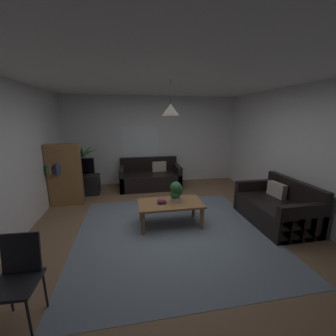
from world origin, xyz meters
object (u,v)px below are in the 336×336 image
object	(u,v)px
couch_under_window	(150,178)
potted_plant_on_table	(176,191)
book_on_table_1	(162,201)
book_on_table_0	(162,203)
tv	(79,167)
potted_palm_corner	(82,168)
book_on_table_2	(161,200)
remote_on_table_1	(175,200)
couch_right_side	(276,209)
bookshelf_corner	(65,175)
pendant_lamp	(171,110)
folding_chair	(18,275)
coffee_table	(170,206)
tv_stand	(81,185)
remote_on_table_0	(176,199)

from	to	relation	value
couch_under_window	potted_plant_on_table	xyz separation A→B (m)	(0.27, -2.23, 0.38)
potted_plant_on_table	book_on_table_1	bearing A→B (deg)	-172.39
book_on_table_0	potted_plant_on_table	world-z (taller)	potted_plant_on_table
tv	potted_palm_corner	xyz separation A→B (m)	(-0.03, 0.42, -0.13)
book_on_table_2	remote_on_table_1	world-z (taller)	book_on_table_2
couch_right_side	bookshelf_corner	world-z (taller)	bookshelf_corner
book_on_table_2	pendant_lamp	xyz separation A→B (m)	(0.17, 0.01, 1.58)
couch_under_window	book_on_table_0	xyz separation A→B (m)	(-0.01, -2.27, 0.19)
potted_plant_on_table	bookshelf_corner	world-z (taller)	bookshelf_corner
book_on_table_1	folding_chair	distance (m)	2.29
book_on_table_1	tv	bearing A→B (deg)	132.12
remote_on_table_1	coffee_table	bearing A→B (deg)	-58.16
book_on_table_1	potted_plant_on_table	xyz separation A→B (m)	(0.28, 0.04, 0.16)
book_on_table_0	folding_chair	bearing A→B (deg)	-135.86
tv	pendant_lamp	world-z (taller)	pendant_lamp
book_on_table_2	potted_plant_on_table	world-z (taller)	potted_plant_on_table
coffee_table	couch_under_window	bearing A→B (deg)	93.82
couch_right_side	folding_chair	size ratio (longest dim) A/B	1.65
coffee_table	bookshelf_corner	bearing A→B (deg)	147.62
tv_stand	folding_chair	xyz separation A→B (m)	(0.17, -3.62, 0.26)
remote_on_table_1	folding_chair	distance (m)	2.55
coffee_table	book_on_table_2	size ratio (longest dim) A/B	9.86
tv	remote_on_table_1	bearing A→B (deg)	-42.46
remote_on_table_1	book_on_table_1	bearing A→B (deg)	-76.54
tv_stand	tv	world-z (taller)	tv
bookshelf_corner	potted_plant_on_table	bearing A→B (deg)	-30.55
couch_right_side	pendant_lamp	distance (m)	2.71
tv_stand	couch_under_window	bearing A→B (deg)	7.67
book_on_table_1	tv_stand	size ratio (longest dim) A/B	0.18
remote_on_table_0	potted_palm_corner	size ratio (longest dim) A/B	0.12
book_on_table_2	tv_stand	xyz separation A→B (m)	(-1.80, 2.02, -0.26)
tv_stand	tv	xyz separation A→B (m)	(0.00, -0.02, 0.48)
potted_palm_corner	couch_under_window	bearing A→B (deg)	-4.69
book_on_table_2	tv	world-z (taller)	tv
book_on_table_1	remote_on_table_0	world-z (taller)	book_on_table_1
pendant_lamp	bookshelf_corner	bearing A→B (deg)	147.62
bookshelf_corner	folding_chair	world-z (taller)	bookshelf_corner
book_on_table_1	pendant_lamp	size ratio (longest dim) A/B	0.28
couch_right_side	book_on_table_1	bearing A→B (deg)	-96.45
couch_under_window	couch_right_side	size ratio (longest dim) A/B	1.16
book_on_table_1	folding_chair	bearing A→B (deg)	-135.73
book_on_table_1	tv_stand	xyz separation A→B (m)	(-1.81, 2.02, -0.24)
book_on_table_2	tv	xyz separation A→B (m)	(-1.80, 2.00, 0.22)
book_on_table_1	remote_on_table_1	size ratio (longest dim) A/B	1.00
potted_plant_on_table	pendant_lamp	distance (m)	1.44
remote_on_table_0	tv_stand	distance (m)	2.85
book_on_table_0	potted_palm_corner	distance (m)	3.04
tv	folding_chair	size ratio (longest dim) A/B	0.83
book_on_table_2	book_on_table_1	bearing A→B (deg)	26.51
book_on_table_0	coffee_table	bearing A→B (deg)	6.39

